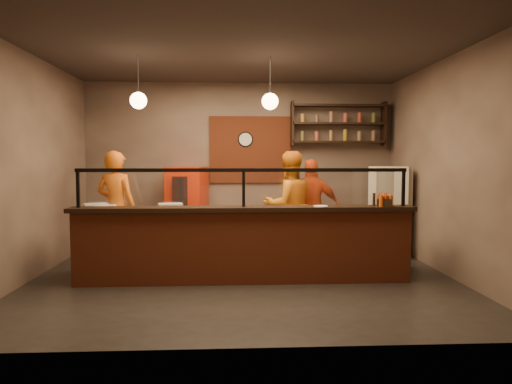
{
  "coord_description": "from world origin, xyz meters",
  "views": [
    {
      "loc": [
        -0.14,
        -6.5,
        1.69
      ],
      "look_at": [
        0.2,
        0.3,
        1.22
      ],
      "focal_mm": 32.0,
      "sensor_mm": 36.0,
      "label": 1
    }
  ],
  "objects": [
    {
      "name": "floor",
      "position": [
        0.0,
        0.0,
        0.0
      ],
      "size": [
        6.0,
        6.0,
        0.0
      ],
      "primitive_type": "plane",
      "color": "black",
      "rests_on": "ground"
    },
    {
      "name": "wall_back",
      "position": [
        0.0,
        2.5,
        1.6
      ],
      "size": [
        6.0,
        0.0,
        6.0
      ],
      "primitive_type": "plane",
      "rotation": [
        1.57,
        0.0,
        0.0
      ],
      "color": "#7D6B5B",
      "rests_on": "floor"
    },
    {
      "name": "wall_shelving",
      "position": [
        1.9,
        2.32,
        2.4
      ],
      "size": [
        1.84,
        0.28,
        0.85
      ],
      "color": "black",
      "rests_on": "wall_back"
    },
    {
      "name": "service_counter",
      "position": [
        0.0,
        -0.3,
        0.5
      ],
      "size": [
        4.6,
        0.25,
        1.0
      ],
      "primitive_type": "cube",
      "color": "brown",
      "rests_on": "floor"
    },
    {
      "name": "small_plate",
      "position": [
        1.05,
        -0.35,
        1.07
      ],
      "size": [
        0.25,
        0.25,
        0.01
      ],
      "primitive_type": "cylinder",
      "rotation": [
        0.0,
        0.0,
        -0.39
      ],
      "color": "white",
      "rests_on": "counter_ledge"
    },
    {
      "name": "wall_front",
      "position": [
        0.0,
        -2.5,
        1.6
      ],
      "size": [
        6.0,
        0.0,
        6.0
      ],
      "primitive_type": "plane",
      "rotation": [
        -1.57,
        0.0,
        0.0
      ],
      "color": "#7D6B5B",
      "rests_on": "floor"
    },
    {
      "name": "rolling_pin",
      "position": [
        -1.23,
        0.15,
        0.93
      ],
      "size": [
        0.39,
        0.22,
        0.07
      ],
      "primitive_type": "cylinder",
      "rotation": [
        0.0,
        1.57,
        0.4
      ],
      "color": "gold",
      "rests_on": "worktop"
    },
    {
      "name": "prep_tub_c",
      "position": [
        -1.05,
        0.13,
        0.98
      ],
      "size": [
        0.38,
        0.33,
        0.17
      ],
      "primitive_type": "cube",
      "rotation": [
        0.0,
        0.0,
        0.2
      ],
      "color": "silver",
      "rests_on": "worktop"
    },
    {
      "name": "brick_patch",
      "position": [
        0.2,
        2.47,
        1.9
      ],
      "size": [
        1.6,
        0.04,
        1.3
      ],
      "primitive_type": "cube",
      "color": "brown",
      "rests_on": "wall_back"
    },
    {
      "name": "fridge",
      "position": [
        2.6,
        1.42,
        0.79
      ],
      "size": [
        0.82,
        0.8,
        1.58
      ],
      "primitive_type": "cube",
      "rotation": [
        0.0,
        0.0,
        -0.33
      ],
      "color": "beige",
      "rests_on": "floor"
    },
    {
      "name": "wall_clock",
      "position": [
        0.1,
        2.46,
        2.1
      ],
      "size": [
        0.3,
        0.04,
        0.3
      ],
      "primitive_type": "cylinder",
      "rotation": [
        1.57,
        0.0,
        0.0
      ],
      "color": "black",
      "rests_on": "wall_back"
    },
    {
      "name": "cook_right",
      "position": [
        1.25,
        1.47,
        0.86
      ],
      "size": [
        1.02,
        0.46,
        1.71
      ],
      "primitive_type": "imported",
      "rotation": [
        0.0,
        0.0,
        3.1
      ],
      "color": "#DC4714",
      "rests_on": "floor"
    },
    {
      "name": "ceiling",
      "position": [
        0.0,
        0.0,
        3.2
      ],
      "size": [
        6.0,
        6.0,
        0.0
      ],
      "primitive_type": "plane",
      "rotation": [
        3.14,
        0.0,
        0.0
      ],
      "color": "#362E2A",
      "rests_on": "wall_back"
    },
    {
      "name": "cook_mid",
      "position": [
        0.8,
        1.16,
        0.92
      ],
      "size": [
        1.05,
        0.91,
        1.85
      ],
      "primitive_type": "imported",
      "rotation": [
        0.0,
        0.0,
        3.4
      ],
      "color": "orange",
      "rests_on": "floor"
    },
    {
      "name": "prep_tub_b",
      "position": [
        -2.01,
        0.22,
        0.97
      ],
      "size": [
        0.29,
        0.24,
        0.14
      ],
      "primitive_type": "cube",
      "rotation": [
        0.0,
        0.0,
        0.07
      ],
      "color": "white",
      "rests_on": "worktop"
    },
    {
      "name": "wall_left",
      "position": [
        -3.0,
        0.0,
        1.6
      ],
      "size": [
        0.0,
        5.0,
        5.0
      ],
      "primitive_type": "plane",
      "rotation": [
        1.57,
        0.0,
        1.57
      ],
      "color": "#7D6B5B",
      "rests_on": "floor"
    },
    {
      "name": "pizza_dough",
      "position": [
        0.46,
        0.25,
        0.91
      ],
      "size": [
        0.58,
        0.58,
        0.01
      ],
      "primitive_type": "cylinder",
      "rotation": [
        0.0,
        0.0,
        -0.14
      ],
      "color": "beige",
      "rests_on": "worktop"
    },
    {
      "name": "red_cooler",
      "position": [
        -1.01,
        2.15,
        0.79
      ],
      "size": [
        0.79,
        0.75,
        1.57
      ],
      "primitive_type": "cube",
      "rotation": [
        0.0,
        0.0,
        -0.22
      ],
      "color": "red",
      "rests_on": "floor"
    },
    {
      "name": "condiment_caddy",
      "position": [
        1.94,
        -0.37,
        1.11
      ],
      "size": [
        0.24,
        0.22,
        0.11
      ],
      "primitive_type": "cube",
      "rotation": [
        0.0,
        0.0,
        -0.43
      ],
      "color": "black",
      "rests_on": "counter_ledge"
    },
    {
      "name": "prep_tub_a",
      "position": [
        -2.15,
        0.23,
        0.98
      ],
      "size": [
        0.41,
        0.37,
        0.16
      ],
      "primitive_type": "cube",
      "rotation": [
        0.0,
        0.0,
        0.43
      ],
      "color": "silver",
      "rests_on": "worktop"
    },
    {
      "name": "pendant_left",
      "position": [
        -1.5,
        0.2,
        2.55
      ],
      "size": [
        0.24,
        0.24,
        0.77
      ],
      "color": "black",
      "rests_on": "ceiling"
    },
    {
      "name": "pepper_mill",
      "position": [
        1.82,
        -0.27,
        1.15
      ],
      "size": [
        0.04,
        0.04,
        0.18
      ],
      "primitive_type": "cylinder",
      "rotation": [
        0.0,
        0.0,
        0.04
      ],
      "color": "black",
      "rests_on": "counter_ledge"
    },
    {
      "name": "worktop",
      "position": [
        0.0,
        0.2,
        0.88
      ],
      "size": [
        4.6,
        0.75,
        0.05
      ],
      "primitive_type": "cube",
      "color": "silver",
      "rests_on": "worktop_cabinet"
    },
    {
      "name": "pendant_right",
      "position": [
        0.4,
        0.2,
        2.55
      ],
      "size": [
        0.24,
        0.24,
        0.77
      ],
      "color": "black",
      "rests_on": "ceiling"
    },
    {
      "name": "worktop_cabinet",
      "position": [
        0.0,
        0.2,
        0.42
      ],
      "size": [
        4.6,
        0.75,
        0.85
      ],
      "primitive_type": "cube",
      "color": "gray",
      "rests_on": "floor"
    },
    {
      "name": "wall_right",
      "position": [
        3.0,
        0.0,
        1.6
      ],
      "size": [
        0.0,
        5.0,
        5.0
      ],
      "primitive_type": "plane",
      "rotation": [
        1.57,
        0.0,
        -1.57
      ],
      "color": "#7D6B5B",
      "rests_on": "floor"
    },
    {
      "name": "cook_left",
      "position": [
        -2.05,
        1.0,
        0.92
      ],
      "size": [
        0.77,
        0.62,
        1.85
      ],
      "primitive_type": "imported",
      "rotation": [
        0.0,
        0.0,
        2.85
      ],
      "color": "orange",
      "rests_on": "floor"
    },
    {
      "name": "counter_ledge",
      "position": [
        0.0,
        -0.3,
        1.03
      ],
      "size": [
        4.7,
        0.37,
        0.06
      ],
      "primitive_type": "cube",
      "color": "black",
      "rests_on": "service_counter"
    },
    {
      "name": "sneeze_guard",
      "position": [
        0.0,
        -0.3,
        1.37
      ],
      "size": [
        4.5,
        0.05,
        0.52
      ],
      "color": "white",
      "rests_on": "counter_ledge"
    }
  ]
}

